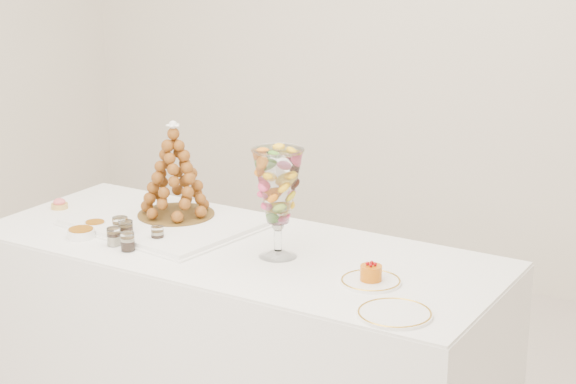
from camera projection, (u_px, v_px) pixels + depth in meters
The scene contains 15 objects.
buffet_table at pixel (237, 340), 3.55m from camera, with size 1.95×0.81×0.74m.
lace_tray at pixel (163, 223), 3.66m from camera, with size 0.65×0.49×0.02m, color white.
macaron_vase at pixel (278, 188), 3.27m from camera, with size 0.17×0.17×0.38m.
cake_plate at pixel (371, 281), 3.10m from camera, with size 0.20×0.20×0.01m, color white.
spare_plate at pixel (395, 314), 2.85m from camera, with size 0.23×0.23×0.01m, color white.
pink_tart at pixel (59, 204), 3.87m from camera, with size 0.07×0.07×0.04m.
verrine_a at pixel (120, 227), 3.52m from camera, with size 0.06×0.06×0.08m, color white.
verrine_b at pixel (126, 230), 3.50m from camera, with size 0.05×0.05×0.07m, color white.
verrine_c at pixel (158, 235), 3.47m from camera, with size 0.05×0.05×0.06m, color white.
verrine_d at pixel (114, 237), 3.44m from camera, with size 0.05×0.05×0.07m, color white.
verrine_e at pixel (128, 242), 3.39m from camera, with size 0.05×0.05×0.07m, color white.
ramekin_back at pixel (95, 225), 3.63m from camera, with size 0.08×0.08×0.02m, color white.
ramekin_front at pixel (81, 234), 3.52m from camera, with size 0.10×0.10×0.03m, color white.
croquembouche at pixel (175, 170), 3.67m from camera, with size 0.30×0.30×0.37m.
mousse_cake at pixel (371, 273), 3.09m from camera, with size 0.07×0.07×0.06m.
Camera 1 is at (1.71, -2.61, 1.89)m, focal length 60.00 mm.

